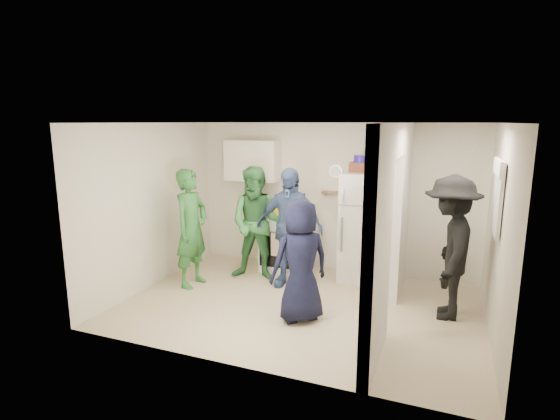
{
  "coord_description": "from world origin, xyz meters",
  "views": [
    {
      "loc": [
        1.82,
        -5.41,
        2.51
      ],
      "look_at": [
        -0.45,
        0.4,
        1.25
      ],
      "focal_mm": 28.0,
      "sensor_mm": 36.0,
      "label": 1
    }
  ],
  "objects_px": {
    "yellow_cup_stack_top": "(381,166)",
    "person_green_left": "(191,228)",
    "wicker_basket": "(361,167)",
    "person_navy": "(300,261)",
    "person_green_center": "(257,224)",
    "fridge": "(365,227)",
    "blue_bowl": "(362,159)",
    "person_denim": "(289,228)",
    "person_nook": "(450,248)",
    "stove": "(287,241)"
  },
  "relations": [
    {
      "from": "stove",
      "to": "person_green_center",
      "type": "distance_m",
      "value": 0.78
    },
    {
      "from": "wicker_basket",
      "to": "stove",
      "type": "bearing_deg",
      "value": -179.06
    },
    {
      "from": "fridge",
      "to": "yellow_cup_stack_top",
      "type": "xyz_separation_m",
      "value": [
        0.22,
        -0.1,
        1.0
      ]
    },
    {
      "from": "fridge",
      "to": "yellow_cup_stack_top",
      "type": "height_order",
      "value": "yellow_cup_stack_top"
    },
    {
      "from": "person_denim",
      "to": "wicker_basket",
      "type": "bearing_deg",
      "value": 40.04
    },
    {
      "from": "yellow_cup_stack_top",
      "to": "person_green_center",
      "type": "bearing_deg",
      "value": -166.05
    },
    {
      "from": "person_green_left",
      "to": "person_green_center",
      "type": "height_order",
      "value": "person_green_center"
    },
    {
      "from": "wicker_basket",
      "to": "blue_bowl",
      "type": "xyz_separation_m",
      "value": [
        0.0,
        0.0,
        0.13
      ]
    },
    {
      "from": "wicker_basket",
      "to": "person_nook",
      "type": "relative_size",
      "value": 0.19
    },
    {
      "from": "wicker_basket",
      "to": "person_navy",
      "type": "xyz_separation_m",
      "value": [
        -0.38,
        -1.8,
        -1.03
      ]
    },
    {
      "from": "fridge",
      "to": "blue_bowl",
      "type": "relative_size",
      "value": 7.26
    },
    {
      "from": "fridge",
      "to": "person_green_left",
      "type": "xyz_separation_m",
      "value": [
        -2.44,
        -1.18,
        0.04
      ]
    },
    {
      "from": "person_green_left",
      "to": "person_denim",
      "type": "height_order",
      "value": "person_denim"
    },
    {
      "from": "blue_bowl",
      "to": "person_navy",
      "type": "bearing_deg",
      "value": -102.06
    },
    {
      "from": "fridge",
      "to": "wicker_basket",
      "type": "distance_m",
      "value": 0.95
    },
    {
      "from": "yellow_cup_stack_top",
      "to": "person_nook",
      "type": "height_order",
      "value": "yellow_cup_stack_top"
    },
    {
      "from": "stove",
      "to": "yellow_cup_stack_top",
      "type": "bearing_deg",
      "value": -4.81
    },
    {
      "from": "person_denim",
      "to": "yellow_cup_stack_top",
      "type": "bearing_deg",
      "value": 26.89
    },
    {
      "from": "yellow_cup_stack_top",
      "to": "person_green_left",
      "type": "relative_size",
      "value": 0.14
    },
    {
      "from": "person_green_center",
      "to": "person_navy",
      "type": "xyz_separation_m",
      "value": [
        1.13,
        -1.19,
        -0.13
      ]
    },
    {
      "from": "person_nook",
      "to": "wicker_basket",
      "type": "bearing_deg",
      "value": -126.7
    },
    {
      "from": "person_green_center",
      "to": "person_denim",
      "type": "relative_size",
      "value": 0.99
    },
    {
      "from": "fridge",
      "to": "wicker_basket",
      "type": "relative_size",
      "value": 4.98
    },
    {
      "from": "stove",
      "to": "person_denim",
      "type": "xyz_separation_m",
      "value": [
        0.29,
        -0.69,
        0.43
      ]
    },
    {
      "from": "yellow_cup_stack_top",
      "to": "person_green_left",
      "type": "distance_m",
      "value": 3.03
    },
    {
      "from": "stove",
      "to": "wicker_basket",
      "type": "xyz_separation_m",
      "value": [
        1.22,
        0.02,
        1.32
      ]
    },
    {
      "from": "fridge",
      "to": "person_green_left",
      "type": "height_order",
      "value": "person_green_left"
    },
    {
      "from": "wicker_basket",
      "to": "person_green_left",
      "type": "relative_size",
      "value": 0.19
    },
    {
      "from": "stove",
      "to": "blue_bowl",
      "type": "distance_m",
      "value": 1.9
    },
    {
      "from": "fridge",
      "to": "person_green_center",
      "type": "bearing_deg",
      "value": -161.02
    },
    {
      "from": "yellow_cup_stack_top",
      "to": "wicker_basket",
      "type": "bearing_deg",
      "value": 154.89
    },
    {
      "from": "person_navy",
      "to": "blue_bowl",
      "type": "bearing_deg",
      "value": -144.65
    },
    {
      "from": "person_green_center",
      "to": "person_navy",
      "type": "distance_m",
      "value": 1.65
    },
    {
      "from": "blue_bowl",
      "to": "yellow_cup_stack_top",
      "type": "bearing_deg",
      "value": -25.11
    },
    {
      "from": "wicker_basket",
      "to": "blue_bowl",
      "type": "relative_size",
      "value": 1.46
    },
    {
      "from": "person_green_left",
      "to": "person_navy",
      "type": "height_order",
      "value": "person_green_left"
    },
    {
      "from": "person_navy",
      "to": "person_green_center",
      "type": "bearing_deg",
      "value": -88.97
    },
    {
      "from": "person_denim",
      "to": "blue_bowl",
      "type": "bearing_deg",
      "value": 40.04
    },
    {
      "from": "person_green_left",
      "to": "person_green_center",
      "type": "distance_m",
      "value": 1.03
    },
    {
      "from": "stove",
      "to": "person_green_left",
      "type": "distance_m",
      "value": 1.7
    },
    {
      "from": "fridge",
      "to": "person_navy",
      "type": "distance_m",
      "value": 1.82
    },
    {
      "from": "fridge",
      "to": "person_denim",
      "type": "distance_m",
      "value": 1.23
    },
    {
      "from": "stove",
      "to": "wicker_basket",
      "type": "height_order",
      "value": "wicker_basket"
    },
    {
      "from": "wicker_basket",
      "to": "blue_bowl",
      "type": "height_order",
      "value": "blue_bowl"
    },
    {
      "from": "person_green_center",
      "to": "person_navy",
      "type": "bearing_deg",
      "value": -55.93
    },
    {
      "from": "person_green_center",
      "to": "person_denim",
      "type": "height_order",
      "value": "person_denim"
    },
    {
      "from": "person_nook",
      "to": "person_navy",
      "type": "bearing_deg",
      "value": -65.89
    },
    {
      "from": "person_navy",
      "to": "person_nook",
      "type": "distance_m",
      "value": 1.92
    },
    {
      "from": "person_navy",
      "to": "person_nook",
      "type": "bearing_deg",
      "value": 161.88
    },
    {
      "from": "yellow_cup_stack_top",
      "to": "person_green_left",
      "type": "bearing_deg",
      "value": -157.85
    }
  ]
}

